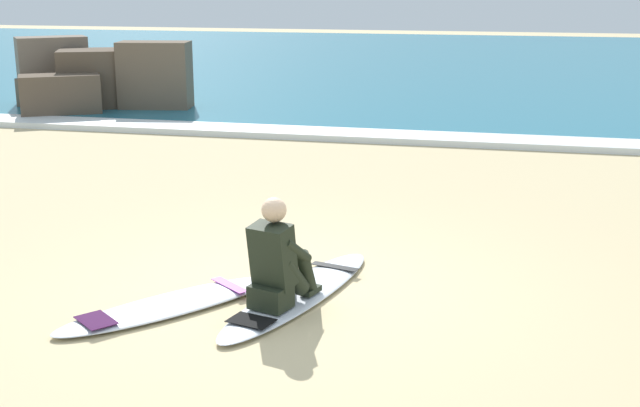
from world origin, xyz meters
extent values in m
plane|color=#CCB584|center=(0.00, 0.00, 0.00)|extent=(80.00, 80.00, 0.00)
cube|color=teal|center=(0.00, 21.40, 0.05)|extent=(80.00, 28.00, 0.10)
cube|color=white|center=(0.00, 7.70, 0.06)|extent=(80.00, 0.90, 0.11)
ellipsoid|color=silver|center=(0.18, -0.02, 0.04)|extent=(1.14, 2.55, 0.07)
cube|color=black|center=(0.36, 0.66, 0.07)|extent=(0.49, 0.22, 0.01)
cube|color=black|center=(-0.03, -0.79, 0.07)|extent=(0.41, 0.33, 0.01)
cube|color=black|center=(0.05, -0.49, 0.18)|extent=(0.38, 0.34, 0.20)
cylinder|color=black|center=(0.01, -0.29, 0.33)|extent=(0.26, 0.43, 0.43)
cylinder|color=black|center=(0.06, -0.09, 0.30)|extent=(0.19, 0.28, 0.42)
cube|color=black|center=(0.07, -0.02, 0.10)|extent=(0.16, 0.24, 0.05)
cylinder|color=black|center=(0.20, -0.35, 0.33)|extent=(0.26, 0.43, 0.43)
cylinder|color=black|center=(0.28, -0.15, 0.30)|extent=(0.19, 0.28, 0.42)
cube|color=black|center=(0.30, -0.09, 0.10)|extent=(0.16, 0.24, 0.05)
cube|color=black|center=(0.06, -0.45, 0.53)|extent=(0.41, 0.38, 0.57)
sphere|color=beige|center=(0.07, -0.43, 0.92)|extent=(0.21, 0.21, 0.21)
cylinder|color=black|center=(-0.02, -0.27, 0.55)|extent=(0.20, 0.40, 0.31)
cylinder|color=black|center=(0.24, -0.35, 0.55)|extent=(0.20, 0.40, 0.31)
ellipsoid|color=silver|center=(-0.84, -0.53, 0.04)|extent=(1.73, 2.01, 0.07)
cube|color=purple|center=(-0.47, -0.06, 0.07)|extent=(0.44, 0.37, 0.01)
cube|color=#351037|center=(-1.26, -1.07, 0.07)|extent=(0.43, 0.41, 0.01)
cube|color=#756656|center=(-8.10, 10.10, 0.76)|extent=(1.62, 1.49, 1.53)
cube|color=brown|center=(-5.49, 9.71, 0.74)|extent=(1.59, 1.00, 1.49)
cube|color=brown|center=(-7.88, 9.63, 0.35)|extent=(1.22, 1.53, 0.70)
cube|color=brown|center=(-7.08, 8.58, 0.44)|extent=(1.75, 1.48, 0.88)
cube|color=brown|center=(-6.81, 9.64, 0.65)|extent=(1.87, 1.67, 1.31)
camera|label=1|loc=(1.95, -6.82, 2.76)|focal=46.96mm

